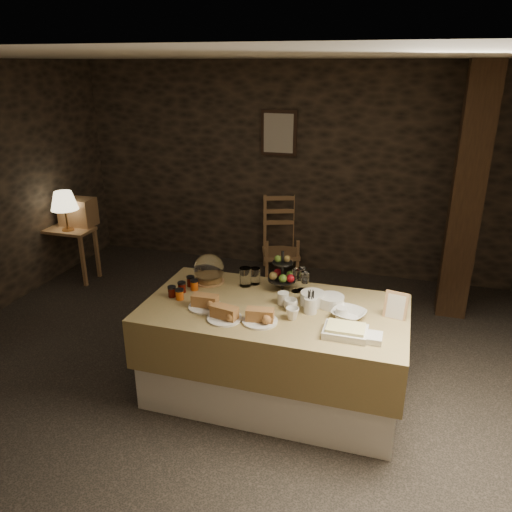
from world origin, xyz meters
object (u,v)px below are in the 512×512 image
(table_lamp, at_px, (64,201))
(chair, at_px, (282,238))
(timber_column, at_px, (467,196))
(buffet_table, at_px, (274,345))
(console_table, at_px, (69,239))
(wine_rack, at_px, (78,212))
(fruit_stand, at_px, (283,275))

(table_lamp, distance_m, chair, 2.71)
(table_lamp, relative_size, timber_column, 0.18)
(buffet_table, xyz_separation_m, chair, (-0.59, 2.62, -0.03))
(buffet_table, height_order, console_table, buffet_table)
(console_table, height_order, chair, chair)
(table_lamp, height_order, chair, table_lamp)
(console_table, bearing_deg, table_lamp, -45.00)
(wine_rack, height_order, timber_column, timber_column)
(chair, height_order, fruit_stand, fruit_stand)
(wine_rack, relative_size, fruit_stand, 1.25)
(console_table, height_order, wine_rack, wine_rack)
(buffet_table, height_order, timber_column, timber_column)
(console_table, xyz_separation_m, chair, (2.45, 1.07, -0.10))
(fruit_stand, bearing_deg, buffet_table, -86.71)
(timber_column, height_order, fruit_stand, timber_column)
(wine_rack, xyz_separation_m, chair, (2.40, 0.89, -0.40))
(wine_rack, relative_size, timber_column, 0.16)
(buffet_table, height_order, table_lamp, table_lamp)
(console_table, height_order, fruit_stand, fruit_stand)
(buffet_table, height_order, chair, chair)
(table_lamp, distance_m, wine_rack, 0.30)
(chair, bearing_deg, buffet_table, -97.49)
(console_table, height_order, table_lamp, table_lamp)
(buffet_table, bearing_deg, console_table, 152.99)
(wine_rack, bearing_deg, fruit_stand, -25.25)
(table_lamp, xyz_separation_m, wine_rack, (0.00, 0.23, -0.19))
(console_table, bearing_deg, chair, 23.60)
(wine_rack, bearing_deg, console_table, -105.52)
(table_lamp, height_order, fruit_stand, table_lamp)
(console_table, bearing_deg, timber_column, 5.49)
(chair, bearing_deg, table_lamp, -175.09)
(buffet_table, relative_size, chair, 2.65)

